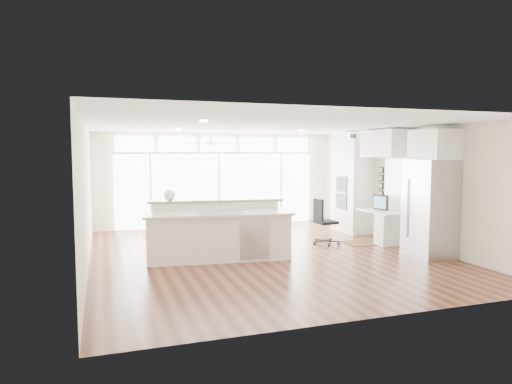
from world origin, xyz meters
name	(u,v)px	position (x,y,z in m)	size (l,w,h in m)	color
floor	(264,254)	(0.00, 0.00, -0.01)	(7.00, 8.00, 0.02)	#3E1D13
ceiling	(264,125)	(0.00, 0.00, 2.70)	(7.00, 8.00, 0.02)	white
wall_back	(218,180)	(0.00, 4.00, 1.35)	(7.00, 0.04, 2.70)	white
wall_front	(371,215)	(0.00, -4.00, 1.35)	(7.00, 0.04, 2.70)	white
wall_left	(86,195)	(-3.50, 0.00, 1.35)	(0.04, 8.00, 2.70)	white
wall_right	(405,186)	(3.50, 0.00, 1.35)	(0.04, 8.00, 2.70)	white
glass_wall	(219,190)	(0.00, 3.94, 1.05)	(5.80, 0.06, 2.08)	white
transom_row	(218,144)	(0.00, 3.94, 2.38)	(5.90, 0.06, 0.40)	white
desk_window	(396,177)	(3.46, 0.30, 1.55)	(0.04, 0.85, 0.85)	white
ceiling_fan	(210,139)	(-0.50, 2.80, 2.48)	(1.16, 1.16, 0.32)	white
recessed_lights	(261,127)	(0.00, 0.20, 2.68)	(3.40, 3.00, 0.02)	white
oven_cabinet	(352,186)	(3.17, 1.80, 1.25)	(0.64, 1.20, 2.50)	white
desk_nook	(383,226)	(3.13, 0.30, 0.38)	(0.72, 1.30, 0.76)	white
upper_cabinets	(386,144)	(3.17, 0.30, 2.35)	(0.64, 1.30, 0.64)	white
refrigerator	(430,209)	(3.11, -1.35, 1.00)	(0.76, 0.90, 2.00)	#A2A1A6
fridge_cabinet	(435,145)	(3.17, -1.35, 2.30)	(0.64, 0.90, 0.60)	white
framed_photos	(381,182)	(3.46, 0.92, 1.40)	(0.06, 0.22, 0.80)	black
kitchen_island	(219,231)	(-1.04, -0.20, 0.58)	(2.93, 1.10, 1.16)	white
rug	(364,243)	(2.63, 0.30, 0.01)	(0.95, 0.68, 0.01)	#332210
office_chair	(326,222)	(1.71, 0.50, 0.53)	(0.55, 0.51, 1.06)	black
fishbowl	(170,195)	(-1.93, 0.32, 1.28)	(0.23, 0.23, 0.23)	white
monitor	(381,202)	(3.05, 0.30, 0.96)	(0.08, 0.48, 0.40)	black
keyboard	(374,211)	(2.88, 0.30, 0.77)	(0.11, 0.30, 0.01)	silver
potted_plant	(353,134)	(3.17, 1.80, 2.62)	(0.28, 0.32, 0.25)	#31632A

